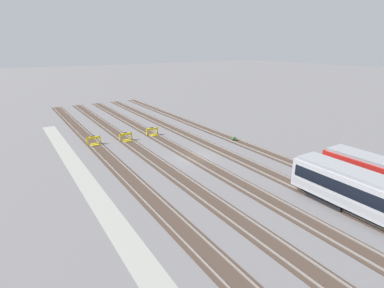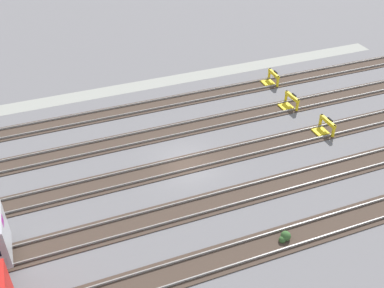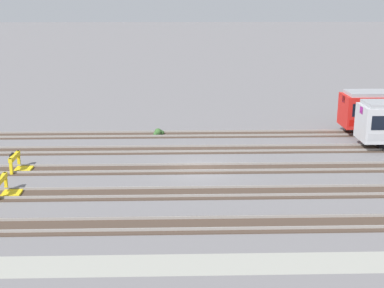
% 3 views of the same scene
% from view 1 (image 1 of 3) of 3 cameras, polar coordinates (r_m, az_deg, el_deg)
% --- Properties ---
extents(ground_plane, '(400.00, 400.00, 0.00)m').
position_cam_1_polar(ground_plane, '(38.54, 0.29, -2.69)').
color(ground_plane, slate).
extents(service_walkway, '(54.00, 2.00, 0.01)m').
position_cam_1_polar(service_walkway, '(33.82, -19.46, -6.89)').
color(service_walkway, '#9E9E93').
rests_on(service_walkway, ground).
extents(rail_track_nearest, '(90.00, 2.23, 0.21)m').
position_cam_1_polar(rail_track_nearest, '(34.78, -12.77, -5.48)').
color(rail_track_nearest, '#47382D').
rests_on(rail_track_nearest, ground).
extents(rail_track_near_inner, '(90.00, 2.24, 0.21)m').
position_cam_1_polar(rail_track_near_inner, '(36.41, -5.89, -4.00)').
color(rail_track_near_inner, '#47382D').
rests_on(rail_track_near_inner, ground).
extents(rail_track_middle, '(90.00, 2.24, 0.21)m').
position_cam_1_polar(rail_track_middle, '(38.52, 0.29, -2.62)').
color(rail_track_middle, '#47382D').
rests_on(rail_track_middle, ground).
extents(rail_track_far_inner, '(90.00, 2.23, 0.21)m').
position_cam_1_polar(rail_track_far_inner, '(41.06, 5.76, -1.38)').
color(rail_track_far_inner, '#47382D').
rests_on(rail_track_far_inner, ground).
extents(rail_track_farthest, '(90.00, 2.23, 0.21)m').
position_cam_1_polar(rail_track_farthest, '(43.95, 10.55, -0.27)').
color(rail_track_farthest, '#47382D').
rests_on(rail_track_farthest, ground).
extents(bumper_stop_nearest_track, '(1.37, 2.01, 1.22)m').
position_cam_1_polar(bumper_stop_nearest_track, '(45.82, -18.16, 0.49)').
color(bumper_stop_nearest_track, yellow).
rests_on(bumper_stop_nearest_track, ground).
extents(bumper_stop_near_inner_track, '(1.37, 2.01, 1.22)m').
position_cam_1_polar(bumper_stop_near_inner_track, '(46.39, -12.37, 1.21)').
color(bumper_stop_near_inner_track, yellow).
rests_on(bumper_stop_near_inner_track, ground).
extents(bumper_stop_middle_track, '(1.34, 2.00, 1.22)m').
position_cam_1_polar(bumper_stop_middle_track, '(48.56, -7.48, 2.24)').
color(bumper_stop_middle_track, yellow).
rests_on(bumper_stop_middle_track, ground).
extents(weed_clump, '(0.92, 0.70, 0.64)m').
position_cam_1_polar(weed_clump, '(45.95, 8.04, 0.94)').
color(weed_clump, '#38602D').
rests_on(weed_clump, ground).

